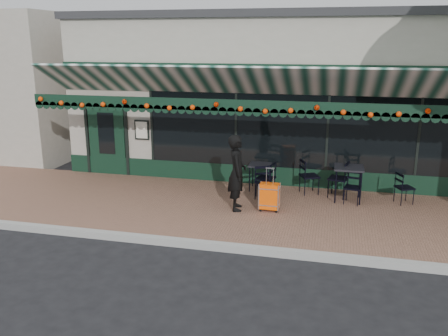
% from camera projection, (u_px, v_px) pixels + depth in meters
% --- Properties ---
extents(ground, '(80.00, 80.00, 0.00)m').
position_uv_depth(ground, '(243.00, 251.00, 9.15)').
color(ground, black).
rests_on(ground, ground).
extents(sidewalk, '(18.00, 4.00, 0.15)m').
position_uv_depth(sidewalk, '(260.00, 212.00, 11.01)').
color(sidewalk, brown).
rests_on(sidewalk, ground).
extents(curb, '(18.00, 0.16, 0.15)m').
position_uv_depth(curb, '(243.00, 249.00, 9.06)').
color(curb, '#9E9E99').
rests_on(curb, ground).
extents(restaurant_building, '(12.00, 9.60, 4.50)m').
position_uv_depth(restaurant_building, '(289.00, 91.00, 15.92)').
color(restaurant_building, '#9E9789').
rests_on(restaurant_building, ground).
extents(woman, '(0.55, 0.72, 1.75)m').
position_uv_depth(woman, '(237.00, 173.00, 10.75)').
color(woman, black).
rests_on(woman, sidewalk).
extents(suitcase, '(0.45, 0.26, 1.01)m').
position_uv_depth(suitcase, '(269.00, 197.00, 10.78)').
color(suitcase, '#FF5608').
rests_on(suitcase, sidewalk).
extents(cafe_table_a, '(0.69, 0.69, 0.85)m').
position_uv_depth(cafe_table_a, '(349.00, 170.00, 11.39)').
color(cafe_table_a, black).
rests_on(cafe_table_a, sidewalk).
extents(cafe_table_b, '(0.56, 0.56, 0.69)m').
position_uv_depth(cafe_table_b, '(260.00, 167.00, 12.26)').
color(cafe_table_b, black).
rests_on(cafe_table_b, sidewalk).
extents(chair_a_left, '(0.56, 0.56, 0.93)m').
position_uv_depth(chair_a_left, '(338.00, 179.00, 11.73)').
color(chair_a_left, black).
rests_on(chair_a_left, sidewalk).
extents(chair_a_right, '(0.51, 0.51, 0.77)m').
position_uv_depth(chair_a_right, '(405.00, 188.00, 11.28)').
color(chair_a_right, black).
rests_on(chair_a_right, sidewalk).
extents(chair_a_front, '(0.45, 0.45, 0.77)m').
position_uv_depth(chair_a_front, '(353.00, 188.00, 11.26)').
color(chair_a_front, black).
rests_on(chair_a_front, sidewalk).
extents(chair_b_left, '(0.52, 0.52, 0.88)m').
position_uv_depth(chair_b_left, '(266.00, 179.00, 11.84)').
color(chair_b_left, black).
rests_on(chair_b_left, sidewalk).
extents(chair_b_right, '(0.59, 0.59, 0.89)m').
position_uv_depth(chair_b_right, '(309.00, 176.00, 12.01)').
color(chair_b_right, black).
rests_on(chair_b_right, sidewalk).
extents(chair_b_front, '(0.57, 0.57, 0.86)m').
position_uv_depth(chair_b_front, '(264.00, 185.00, 11.38)').
color(chair_b_front, black).
rests_on(chair_b_front, sidewalk).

